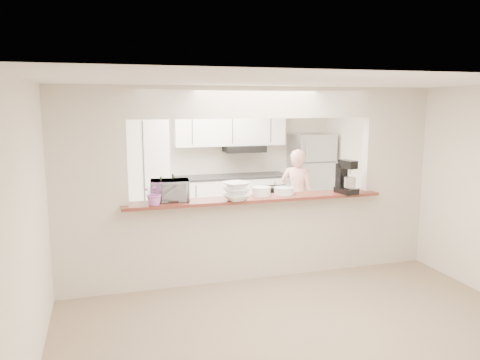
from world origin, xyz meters
name	(u,v)px	position (x,y,z in m)	size (l,w,h in m)	color
floor	(254,276)	(0.00, 0.00, 0.00)	(6.00, 6.00, 0.00)	gray
tile_overlay	(225,243)	(0.00, 1.55, 0.01)	(5.00, 2.90, 0.01)	silver
partition	(255,167)	(0.00, 0.00, 1.48)	(5.00, 0.15, 2.50)	beige
bar_counter	(255,235)	(0.00, 0.00, 0.58)	(3.40, 0.38, 1.09)	beige
kitchen_cabinets	(198,175)	(-0.19, 2.72, 0.97)	(3.15, 0.62, 2.25)	white
refrigerator	(311,177)	(2.05, 2.65, 0.85)	(0.75, 0.70, 1.70)	#A7A7AC
flower_left	(155,193)	(-1.30, -0.15, 1.24)	(0.27, 0.23, 0.30)	#C367BB
wine_bottle_a	(173,190)	(-1.05, 0.07, 1.22)	(0.07, 0.07, 0.33)	black
wine_bottle_b	(161,192)	(-1.21, -0.02, 1.22)	(0.06, 0.06, 0.32)	black
toaster_oven	(170,190)	(-1.10, 0.05, 1.22)	(0.47, 0.32, 0.26)	#AAABAF
serving_bowls	(236,191)	(-0.30, -0.17, 1.20)	(0.31, 0.31, 0.23)	white
plate_stack_a	(261,191)	(0.10, 0.03, 1.15)	(0.25, 0.25, 0.11)	white
plate_stack_b	(284,191)	(0.42, 0.03, 1.14)	(0.26, 0.26, 0.09)	white
red_bowl	(242,193)	(-0.15, 0.08, 1.12)	(0.14, 0.14, 0.07)	maroon
tan_bowl	(281,191)	(0.40, 0.08, 1.13)	(0.15, 0.15, 0.07)	beige
utensil_caddy	(285,187)	(0.45, 0.05, 1.18)	(0.25, 0.16, 0.22)	silver
stand_mixer	(346,178)	(1.25, -0.14, 1.29)	(0.25, 0.34, 0.45)	black
flower_right	(343,176)	(1.30, 0.05, 1.29)	(0.23, 0.23, 0.40)	#B76ECD
person	(297,196)	(1.20, 1.37, 0.77)	(0.56, 0.37, 1.54)	#DEA090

